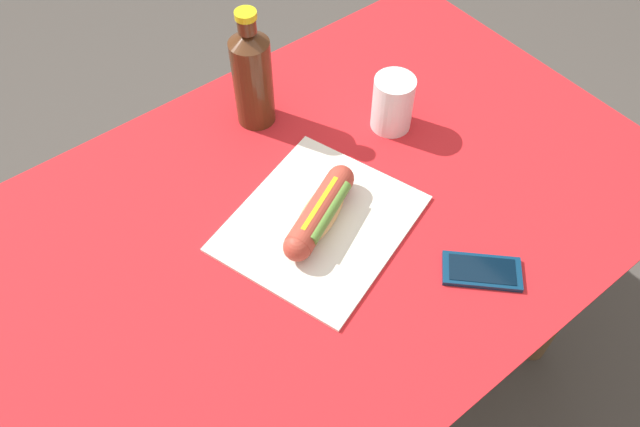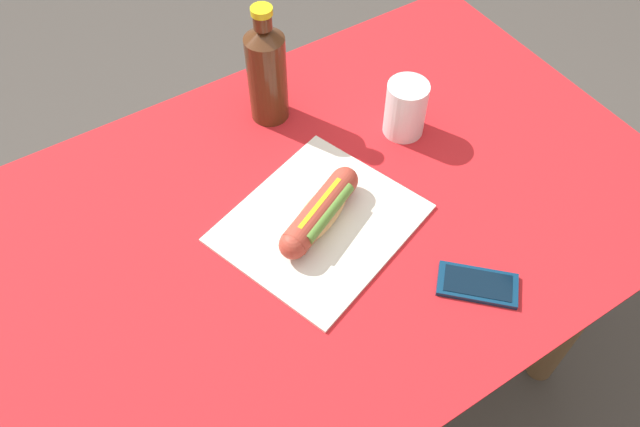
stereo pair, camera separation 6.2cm
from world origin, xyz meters
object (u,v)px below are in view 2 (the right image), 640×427
Objects in this scene: cell_phone at (477,284)px; soda_bottle at (267,72)px; hot_dog at (320,212)px; drinking_cup at (406,109)px.

soda_bottle is at bearing -80.90° from cell_phone.
hot_dog is 0.28m from drinking_cup.
soda_bottle reaches higher than cell_phone.
cell_phone is at bearing 99.10° from soda_bottle.
hot_dog is 0.28m from cell_phone.
drinking_cup is at bearing -107.87° from cell_phone.
drinking_cup is (-0.26, -0.11, 0.02)m from hot_dog.
cell_phone is 1.20× the size of drinking_cup.
drinking_cup reaches higher than hot_dog.
drinking_cup reaches higher than cell_phone.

